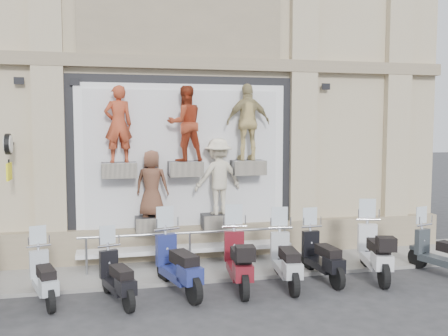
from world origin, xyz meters
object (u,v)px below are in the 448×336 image
at_px(scooter_e, 178,252).
at_px(scooter_j, 443,243).
at_px(scooter_f, 238,249).
at_px(clock_sign_bracket, 9,151).
at_px(scooter_d, 117,267).
at_px(scooter_i, 375,241).
at_px(scooter_g, 286,249).
at_px(scooter_h, 322,246).
at_px(guard_rail, 190,251).
at_px(scooter_c, 44,267).

relative_size(scooter_e, scooter_j, 1.13).
relative_size(scooter_f, scooter_j, 1.12).
distance_m(clock_sign_bracket, scooter_d, 3.76).
relative_size(scooter_f, scooter_i, 0.99).
height_order(scooter_e, scooter_i, scooter_e).
bearing_deg(clock_sign_bracket, scooter_e, -29.02).
bearing_deg(scooter_g, scooter_h, 18.47).
xyz_separation_m(scooter_d, scooter_i, (5.55, 0.28, 0.14)).
bearing_deg(scooter_e, scooter_g, -16.80).
bearing_deg(scooter_f, guard_rail, 124.32).
bearing_deg(scooter_g, clock_sign_bracket, 167.81).
distance_m(clock_sign_bracket, scooter_i, 8.24).
bearing_deg(guard_rail, scooter_g, -39.72).
distance_m(scooter_d, scooter_f, 2.46).
relative_size(scooter_f, scooter_g, 1.05).
bearing_deg(scooter_c, scooter_i, -16.52).
height_order(scooter_c, scooter_i, scooter_i).
xyz_separation_m(scooter_f, scooter_i, (3.10, 0.02, 0.01)).
xyz_separation_m(scooter_c, scooter_e, (2.55, -0.04, 0.14)).
bearing_deg(scooter_g, scooter_i, 8.84).
xyz_separation_m(scooter_h, scooter_i, (1.19, -0.11, 0.08)).
distance_m(guard_rail, scooter_c, 3.33).
bearing_deg(clock_sign_bracket, scooter_c, -64.71).
distance_m(clock_sign_bracket, scooter_c, 2.95).
relative_size(guard_rail, scooter_h, 2.74).
bearing_deg(scooter_d, scooter_i, -14.33).
height_order(scooter_g, scooter_i, scooter_i).
distance_m(scooter_d, scooter_i, 5.56).
bearing_deg(scooter_j, guard_rail, 147.57).
relative_size(clock_sign_bracket, scooter_f, 0.50).
bearing_deg(scooter_h, scooter_i, -8.61).
height_order(scooter_d, scooter_i, scooter_i).
relative_size(scooter_e, scooter_f, 1.01).
distance_m(clock_sign_bracket, scooter_f, 5.42).
bearing_deg(scooter_d, scooter_g, -13.81).
height_order(guard_rail, clock_sign_bracket, clock_sign_bracket).
bearing_deg(scooter_j, scooter_c, 162.65).
bearing_deg(scooter_e, scooter_i, -15.16).
bearing_deg(scooter_f, clock_sign_bracket, 163.80).
xyz_separation_m(guard_rail, scooter_h, (2.69, -1.30, 0.28)).
relative_size(clock_sign_bracket, scooter_i, 0.50).
bearing_deg(scooter_g, scooter_j, 4.52).
height_order(scooter_e, scooter_j, scooter_e).
bearing_deg(scooter_j, scooter_h, 157.44).
bearing_deg(scooter_j, scooter_i, 156.28).
bearing_deg(guard_rail, scooter_i, -20.00).
xyz_separation_m(clock_sign_bracket, scooter_e, (3.43, -1.90, -1.97)).
bearing_deg(scooter_f, scooter_g, 3.03).
distance_m(guard_rail, scooter_h, 3.00).
relative_size(scooter_d, scooter_e, 0.83).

